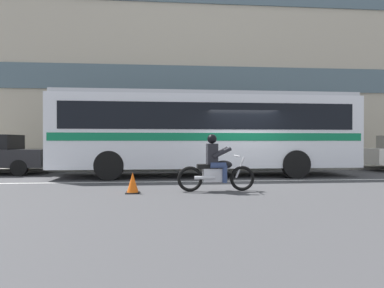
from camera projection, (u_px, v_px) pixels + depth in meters
The scene contains 7 objects.
ground_plane at pixel (244, 179), 11.94m from camera, with size 60.00×60.00×0.00m, color #3D3D3F.
sidewalk_curb at pixel (220, 166), 17.02m from camera, with size 28.00×3.80×0.15m, color gray.
lane_center_stripe at pixel (248, 181), 11.35m from camera, with size 26.60×0.14×0.01m, color silver.
office_building_facade at pixel (213, 43), 19.25m from camera, with size 28.00×0.89×14.20m.
transit_bus at pixel (206, 128), 13.01m from camera, with size 11.61×2.72×3.22m.
motorcycle_with_rider at pixel (216, 167), 8.99m from camera, with size 2.14×0.64×1.56m.
traffic_cone at pixel (133, 183), 8.65m from camera, with size 0.36×0.36×0.55m.
Camera 1 is at (-2.94, -11.72, 1.37)m, focal length 30.76 mm.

